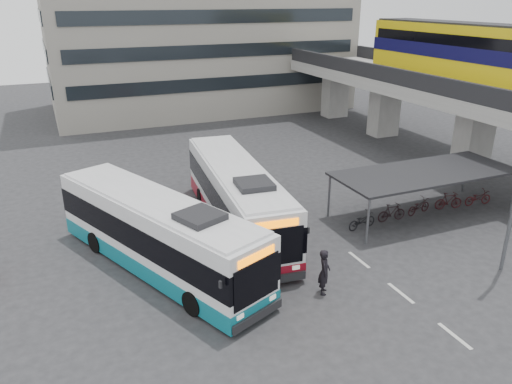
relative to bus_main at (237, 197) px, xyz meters
name	(u,v)px	position (x,y,z in m)	size (l,w,h in m)	color
ground	(311,271)	(1.39, -5.47, -1.69)	(120.00, 120.00, 0.00)	#28282B
viaduct	(459,75)	(18.39, 4.64, 4.55)	(8.00, 32.00, 9.68)	gray
bike_shelter	(423,189)	(9.89, -2.47, -0.17)	(10.00, 4.00, 2.54)	#595B60
road_markings	(401,293)	(3.89, -8.47, -1.68)	(0.15, 7.60, 0.01)	beige
bus_main	(237,197)	(0.00, 0.00, 0.00)	(3.90, 12.49, 3.63)	white
bus_teal	(157,234)	(-4.69, -2.57, -0.03)	(7.08, 12.14, 3.57)	white
pedestrian	(324,272)	(0.99, -7.18, -0.72)	(0.71, 0.46, 1.94)	black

